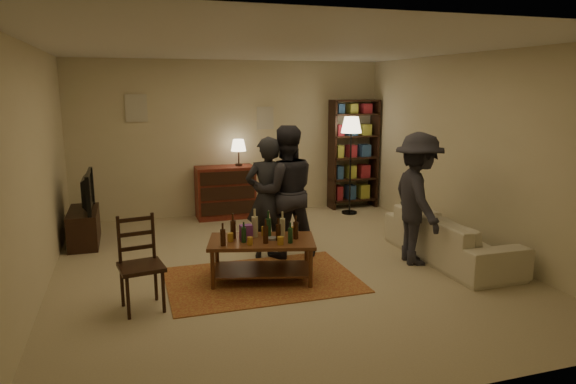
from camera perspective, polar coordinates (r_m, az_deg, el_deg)
name	(u,v)px	position (r m, az deg, el deg)	size (l,w,h in m)	color
floor	(282,266)	(6.59, -0.70, -8.28)	(6.00, 6.00, 0.00)	#C6B793
room_shell	(194,113)	(9.00, -10.35, 8.68)	(6.00, 6.00, 6.00)	beige
rug	(262,280)	(6.16, -2.89, -9.70)	(2.20, 1.50, 0.01)	maroon
coffee_table	(262,245)	(6.02, -2.95, -5.93)	(1.35, 0.95, 0.84)	brown
dining_chair	(140,259)	(5.48, -16.16, -7.21)	(0.49, 0.49, 0.98)	black
tv_stand	(84,218)	(7.98, -21.76, -2.70)	(0.40, 1.00, 1.06)	black
dresser	(226,191)	(8.97, -6.93, 0.15)	(1.00, 0.50, 1.36)	maroon
bookshelf	(353,153)	(9.68, 7.27, 4.32)	(0.90, 0.34, 2.02)	black
floor_lamp	(351,132)	(9.12, 7.04, 6.67)	(0.36, 0.36, 1.73)	black
sofa	(450,237)	(7.10, 17.61, -4.80)	(2.08, 0.81, 0.61)	beige
person_left	(268,198)	(6.73, -2.21, -0.68)	(0.59, 0.39, 1.62)	#212228
person_right	(285,192)	(6.78, -0.31, 0.00)	(0.85, 0.67, 1.76)	#27262E
person_by_sofa	(418,199)	(6.72, 14.21, -0.74)	(1.09, 0.63, 1.69)	#27262E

